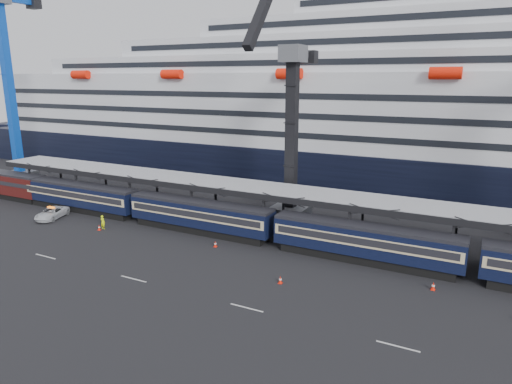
% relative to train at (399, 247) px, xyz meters
% --- Properties ---
extents(ground, '(260.00, 260.00, 0.00)m').
position_rel_train_xyz_m(ground, '(4.65, -10.00, -2.20)').
color(ground, black).
rests_on(ground, ground).
extents(train, '(133.05, 3.00, 4.05)m').
position_rel_train_xyz_m(train, '(0.00, 0.00, 0.00)').
color(train, black).
rests_on(train, ground).
extents(canopy, '(130.00, 6.25, 5.53)m').
position_rel_train_xyz_m(canopy, '(4.65, 4.00, 3.05)').
color(canopy, gray).
rests_on(canopy, ground).
extents(cruise_ship, '(214.09, 28.84, 34.00)m').
position_rel_train_xyz_m(cruise_ship, '(3.57, 35.99, 10.14)').
color(cruise_ship, black).
rests_on(cruise_ship, ground).
extents(crane_blue, '(4.50, 19.91, 52.01)m').
position_rel_train_xyz_m(crane_blue, '(-67.35, 7.55, 16.03)').
color(crane_blue, '#4E5056').
rests_on(crane_blue, ground).
extents(crane_dark_near, '(4.50, 17.75, 35.08)m').
position_rel_train_xyz_m(crane_dark_near, '(-15.35, 8.59, 9.73)').
color(crane_dark_near, '#4E5056').
rests_on(crane_dark_near, ground).
extents(pickup_truck, '(3.89, 5.74, 1.46)m').
position_rel_train_xyz_m(pickup_truck, '(-44.01, -4.44, -1.47)').
color(pickup_truck, silver).
rests_on(pickup_truck, ground).
extents(worker, '(0.64, 0.42, 1.75)m').
position_rel_train_xyz_m(worker, '(-34.71, -4.55, -1.32)').
color(worker, '#E1FF0D').
rests_on(worker, ground).
extents(traffic_cone_a, '(0.35, 0.35, 0.69)m').
position_rel_train_xyz_m(traffic_cone_a, '(-34.77, -5.12, -1.86)').
color(traffic_cone_a, '#FF1D08').
rests_on(traffic_cone_a, ground).
extents(traffic_cone_b, '(0.35, 0.35, 0.69)m').
position_rel_train_xyz_m(traffic_cone_b, '(-19.03, -3.43, -1.86)').
color(traffic_cone_b, '#FF1D08').
rests_on(traffic_cone_b, ground).
extents(traffic_cone_c, '(0.36, 0.36, 0.73)m').
position_rel_train_xyz_m(traffic_cone_c, '(-8.81, -8.56, -1.84)').
color(traffic_cone_c, '#FF1D08').
rests_on(traffic_cone_c, ground).
extents(traffic_cone_d, '(0.38, 0.38, 0.75)m').
position_rel_train_xyz_m(traffic_cone_d, '(3.74, -3.59, -1.83)').
color(traffic_cone_d, '#FF1D08').
rests_on(traffic_cone_d, ground).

